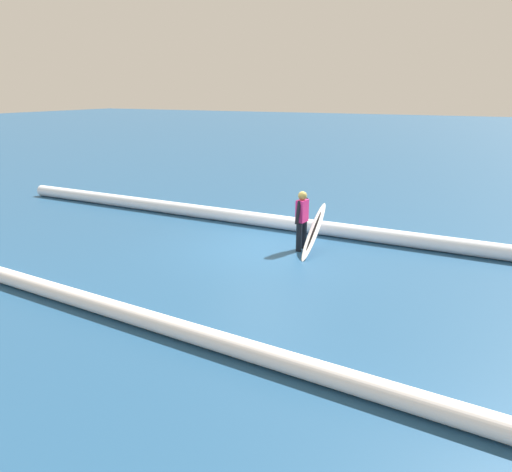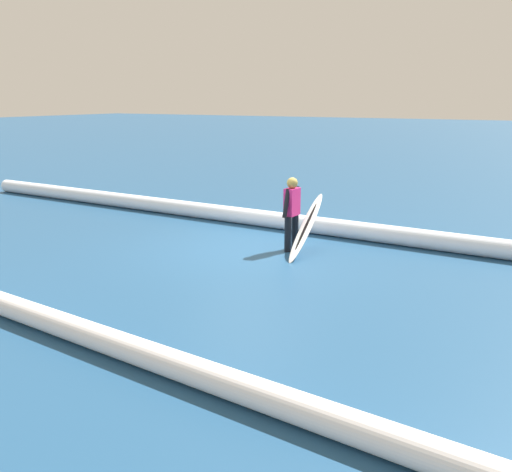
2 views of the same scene
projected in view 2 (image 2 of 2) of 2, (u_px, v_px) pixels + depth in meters
The scene contains 5 objects.
ground_plane at pixel (247, 248), 10.91m from camera, with size 145.38×145.38×0.00m, color navy.
surfer at pixel (292, 210), 10.54m from camera, with size 0.23×0.62×1.49m.
surfboard at pixel (306, 227), 10.43m from camera, with size 0.29×1.62×1.11m.
wave_crest_foreground at pixel (310, 224), 12.07m from camera, with size 0.40×0.40×22.00m, color white.
wave_crest_midground at pixel (74, 329), 6.69m from camera, with size 0.32×0.32×17.16m, color white.
Camera 2 is at (-5.28, 9.06, 3.01)m, focal length 36.95 mm.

